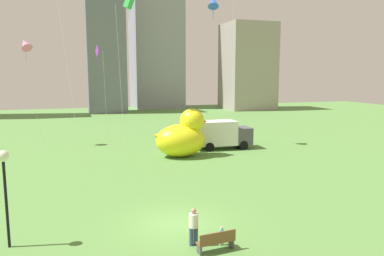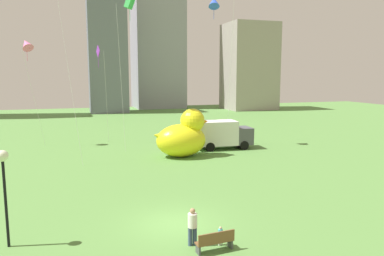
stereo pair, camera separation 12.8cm
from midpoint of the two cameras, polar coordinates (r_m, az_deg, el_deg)
ground_plane at (r=19.13m, az=-2.61°, el=-14.53°), size 140.00×140.00×0.00m
park_bench at (r=16.22m, az=3.87°, el=-17.03°), size 1.70×0.60×0.90m
person_adult at (r=16.55m, az=0.31°, el=-14.77°), size 0.41×0.41×1.68m
person_child at (r=16.78m, az=4.64°, el=-16.18°), size 0.21×0.21×0.85m
giant_inflatable_duck at (r=33.55m, az=-1.30°, el=-1.30°), size 5.28×3.39×4.38m
lamppost at (r=17.51m, az=-26.98°, el=-6.02°), size 0.49×0.49×4.28m
box_truck at (r=37.24m, az=4.72°, el=-1.04°), size 5.90×2.72×2.85m
city_skyline at (r=79.47m, az=-15.98°, el=11.98°), size 80.78×20.42×31.95m
kite_blue at (r=39.03m, az=3.53°, el=18.86°), size 2.91×3.40×15.41m
kite_pink at (r=41.89m, az=-24.18°, el=11.74°), size 2.17×2.25×11.30m
kite_green at (r=38.05m, az=-9.56°, el=18.44°), size 1.79×2.12×15.00m
kite_purple at (r=41.13m, az=-14.17°, el=10.88°), size 1.02×1.49×10.54m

